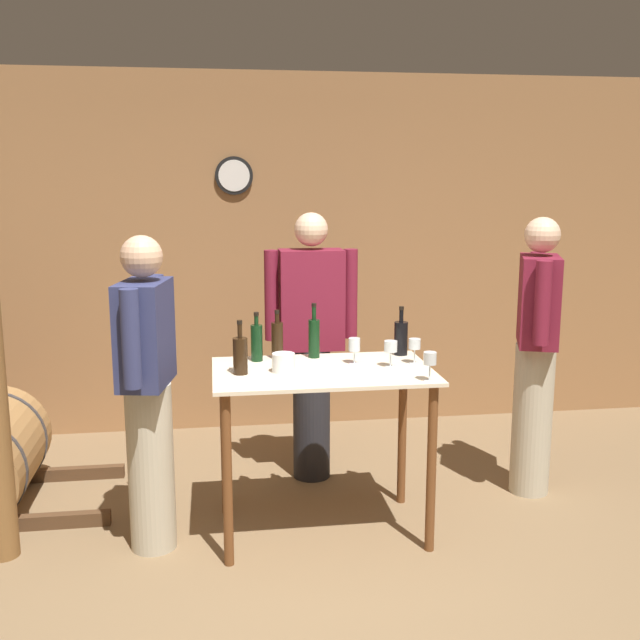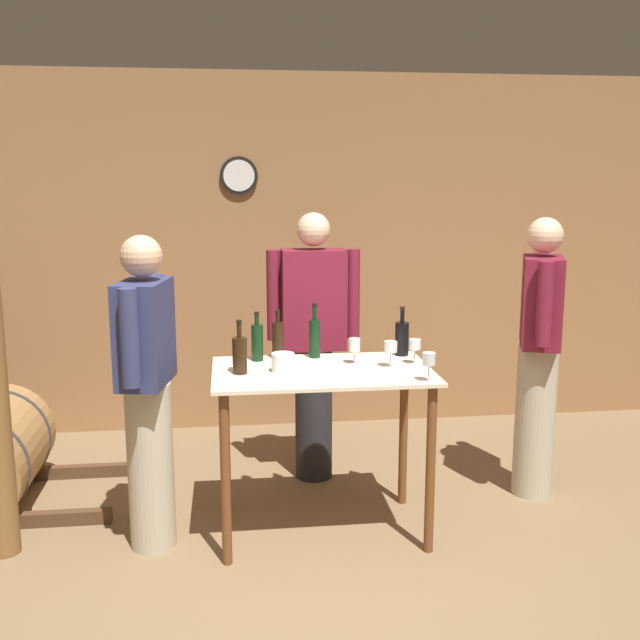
% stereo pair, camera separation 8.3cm
% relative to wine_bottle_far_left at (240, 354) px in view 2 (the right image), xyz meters
% --- Properties ---
extents(ground_plane, '(14.00, 14.00, 0.00)m').
position_rel_wine_bottle_far_left_xyz_m(ground_plane, '(0.35, -0.87, -1.03)').
color(ground_plane, brown).
extents(back_wall, '(8.40, 0.08, 2.70)m').
position_rel_wine_bottle_far_left_xyz_m(back_wall, '(0.35, 1.90, 0.32)').
color(back_wall, '#996B42').
rests_on(back_wall, ground_plane).
extents(tasting_table, '(1.17, 0.72, 0.93)m').
position_rel_wine_bottle_far_left_xyz_m(tasting_table, '(0.44, 0.03, -0.28)').
color(tasting_table, beige).
rests_on(tasting_table, ground_plane).
extents(wine_bottle_far_left, '(0.08, 0.08, 0.29)m').
position_rel_wine_bottle_far_left_xyz_m(wine_bottle_far_left, '(0.00, 0.00, 0.00)').
color(wine_bottle_far_left, black).
rests_on(wine_bottle_far_left, tasting_table).
extents(wine_bottle_left, '(0.07, 0.07, 0.28)m').
position_rel_wine_bottle_far_left_xyz_m(wine_bottle_left, '(0.10, 0.27, 0.01)').
color(wine_bottle_left, black).
rests_on(wine_bottle_left, tasting_table).
extents(wine_bottle_center, '(0.07, 0.07, 0.28)m').
position_rel_wine_bottle_far_left_xyz_m(wine_bottle_center, '(0.22, 0.32, 0.01)').
color(wine_bottle_center, black).
rests_on(wine_bottle_center, tasting_table).
extents(wine_bottle_right, '(0.06, 0.06, 0.31)m').
position_rel_wine_bottle_far_left_xyz_m(wine_bottle_right, '(0.43, 0.31, 0.02)').
color(wine_bottle_right, black).
rests_on(wine_bottle_right, tasting_table).
extents(wine_bottle_far_right, '(0.08, 0.08, 0.28)m').
position_rel_wine_bottle_far_left_xyz_m(wine_bottle_far_right, '(0.93, 0.30, -0.00)').
color(wine_bottle_far_right, black).
rests_on(wine_bottle_far_right, tasting_table).
extents(wine_glass_near_left, '(0.06, 0.06, 0.14)m').
position_rel_wine_bottle_far_left_xyz_m(wine_glass_near_left, '(0.63, 0.13, -0.00)').
color(wine_glass_near_left, silver).
rests_on(wine_glass_near_left, tasting_table).
extents(wine_glass_near_center, '(0.07, 0.07, 0.14)m').
position_rel_wine_bottle_far_left_xyz_m(wine_glass_near_center, '(0.81, 0.03, 0.00)').
color(wine_glass_near_center, silver).
rests_on(wine_glass_near_center, tasting_table).
extents(wine_glass_near_right, '(0.07, 0.07, 0.15)m').
position_rel_wine_bottle_far_left_xyz_m(wine_glass_near_right, '(0.94, -0.27, 0.01)').
color(wine_glass_near_right, silver).
rests_on(wine_glass_near_right, tasting_table).
extents(wine_glass_far_side, '(0.07, 0.07, 0.14)m').
position_rel_wine_bottle_far_left_xyz_m(wine_glass_far_side, '(0.96, 0.09, -0.00)').
color(wine_glass_far_side, silver).
rests_on(wine_glass_far_side, tasting_table).
extents(ice_bucket, '(0.12, 0.12, 0.10)m').
position_rel_wine_bottle_far_left_xyz_m(ice_bucket, '(0.23, 0.00, -0.05)').
color(ice_bucket, white).
rests_on(ice_bucket, tasting_table).
extents(person_host, '(0.59, 0.24, 1.72)m').
position_rel_wine_bottle_far_left_xyz_m(person_host, '(0.48, 0.81, -0.12)').
color(person_host, '#232328').
rests_on(person_host, ground_plane).
extents(person_visitor_with_scarf, '(0.29, 0.58, 1.66)m').
position_rel_wine_bottle_far_left_xyz_m(person_visitor_with_scarf, '(-0.48, -0.02, -0.16)').
color(person_visitor_with_scarf, '#B7AD93').
rests_on(person_visitor_with_scarf, ground_plane).
extents(person_visitor_bearded, '(0.34, 0.56, 1.71)m').
position_rel_wine_bottle_far_left_xyz_m(person_visitor_bearded, '(1.79, 0.37, -0.13)').
color(person_visitor_bearded, '#B7AD93').
rests_on(person_visitor_bearded, ground_plane).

